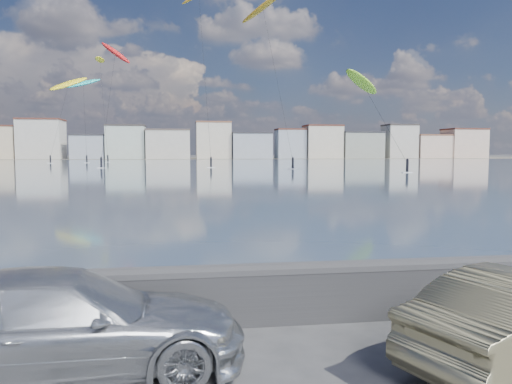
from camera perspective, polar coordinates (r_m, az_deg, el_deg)
The scene contains 11 objects.
bay_water at distance 97.20m, azimuth -8.04°, elevation 2.91°, with size 500.00×177.00×0.00m, color #394D66.
far_shore_strip at distance 205.67m, azimuth -8.18°, elevation 3.85°, with size 500.00×60.00×0.00m, color #4C473D.
seawall at distance 8.71m, azimuth -5.40°, elevation -11.47°, with size 400.00×0.36×1.08m.
far_buildings at distance 191.68m, azimuth -7.79°, elevation 5.59°, with size 240.79×13.26×14.60m.
car_silver at distance 7.34m, azimuth -21.14°, elevation -13.86°, with size 1.98×4.86×1.41m, color silver.
kitesurfer_1 at distance 152.72m, azimuth -17.40°, elevation 14.04°, with size 5.17×16.36×29.41m.
kitesurfer_2 at distance 139.33m, azimuth -20.66°, elevation 11.43°, with size 10.13×13.36×23.02m.
kitesurfer_9 at distance 77.98m, azimuth 12.07°, elevation 12.04°, with size 8.42×11.70×15.21m.
kitesurfer_11 at distance 107.47m, azimuth -15.79°, elevation 14.99°, with size 8.34×20.02×26.02m.
kitesurfer_12 at distance 95.52m, azimuth 0.80°, elevation 20.24°, with size 8.73×15.15×31.86m.
kitesurfer_14 at distance 147.62m, azimuth -19.14°, elevation 11.58°, with size 10.08×19.23×23.72m.
Camera 1 is at (-0.40, -5.65, 3.01)m, focal length 35.00 mm.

